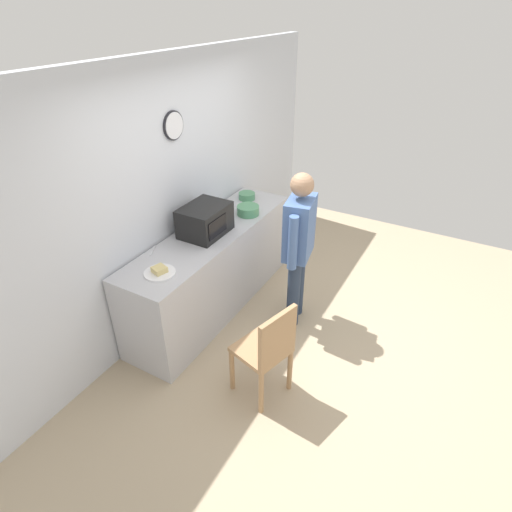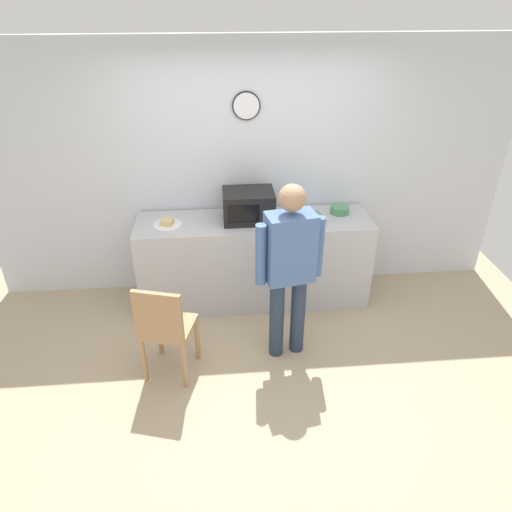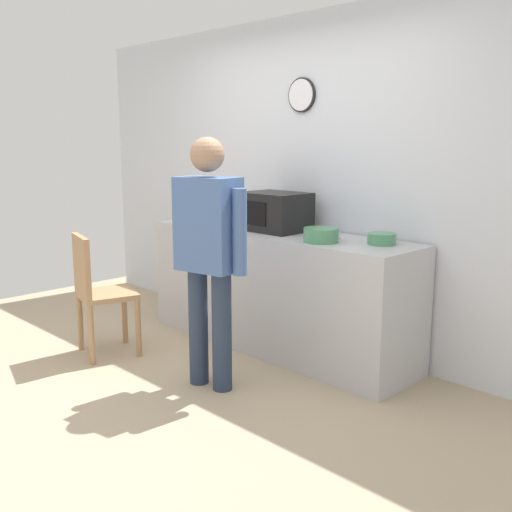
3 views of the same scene
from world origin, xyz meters
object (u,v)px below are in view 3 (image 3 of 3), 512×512
(cereal_bowl, at_px, (382,239))
(spoon_utensil, at_px, (249,221))
(microwave, at_px, (275,212))
(fork_utensil, at_px, (331,237))
(sandwich_plate, at_px, (203,220))
(person_standing, at_px, (209,246))
(salad_bowl, at_px, (321,235))
(wooden_chair, at_px, (97,289))

(cereal_bowl, xyz_separation_m, spoon_utensil, (-1.48, 0.17, -0.03))
(microwave, height_order, cereal_bowl, microwave)
(microwave, xyz_separation_m, fork_utensil, (0.52, 0.04, -0.15))
(cereal_bowl, bearing_deg, microwave, -175.87)
(sandwich_plate, bearing_deg, spoon_utensil, 50.00)
(microwave, bearing_deg, person_standing, -73.10)
(person_standing, bearing_deg, fork_utensil, 75.39)
(spoon_utensil, bearing_deg, microwave, -24.21)
(cereal_bowl, bearing_deg, sandwich_plate, -175.40)
(salad_bowl, height_order, person_standing, person_standing)
(salad_bowl, relative_size, wooden_chair, 0.26)
(microwave, xyz_separation_m, cereal_bowl, (0.94, 0.07, -0.11))
(sandwich_plate, distance_m, spoon_utensil, 0.41)
(person_standing, xyz_separation_m, wooden_chair, (-1.05, -0.22, -0.44))
(microwave, relative_size, person_standing, 0.30)
(wooden_chair, bearing_deg, cereal_bowl, 34.93)
(microwave, distance_m, spoon_utensil, 0.60)
(cereal_bowl, xyz_separation_m, fork_utensil, (-0.42, -0.03, -0.03))
(microwave, bearing_deg, spoon_utensil, 155.79)
(sandwich_plate, bearing_deg, cereal_bowl, 4.60)
(fork_utensil, xyz_separation_m, person_standing, (-0.25, -0.95, 0.02))
(cereal_bowl, bearing_deg, person_standing, -124.28)
(sandwich_plate, height_order, spoon_utensil, sandwich_plate)
(sandwich_plate, xyz_separation_m, cereal_bowl, (1.74, 0.14, 0.02))
(fork_utensil, height_order, wooden_chair, fork_utensil)
(microwave, height_order, sandwich_plate, microwave)
(sandwich_plate, distance_m, cereal_bowl, 1.75)
(salad_bowl, relative_size, person_standing, 0.15)
(person_standing, bearing_deg, spoon_utensil, 125.22)
(person_standing, bearing_deg, salad_bowl, 67.36)
(cereal_bowl, relative_size, spoon_utensil, 1.14)
(salad_bowl, bearing_deg, spoon_utensil, 160.76)
(fork_utensil, xyz_separation_m, wooden_chair, (-1.30, -1.17, -0.41))
(cereal_bowl, relative_size, wooden_chair, 0.21)
(cereal_bowl, height_order, spoon_utensil, cereal_bowl)
(wooden_chair, bearing_deg, microwave, 55.53)
(cereal_bowl, bearing_deg, fork_utensil, -176.31)
(microwave, relative_size, salad_bowl, 2.04)
(sandwich_plate, distance_m, person_standing, 1.36)
(spoon_utensil, bearing_deg, salad_bowl, -19.24)
(sandwich_plate, relative_size, spoon_utensil, 1.62)
(cereal_bowl, distance_m, wooden_chair, 2.15)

